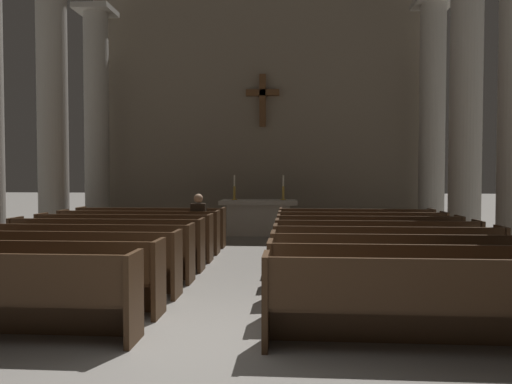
% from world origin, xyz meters
% --- Properties ---
extents(ground_plane, '(80.00, 80.00, 0.00)m').
position_xyz_m(ground_plane, '(0.00, 0.00, 0.00)').
color(ground_plane, gray).
extents(pew_left_row_2, '(3.54, 0.50, 0.95)m').
position_xyz_m(pew_left_row_2, '(-2.42, 0.92, 0.48)').
color(pew_left_row_2, '#422B19').
rests_on(pew_left_row_2, ground).
extents(pew_left_row_3, '(3.54, 0.50, 0.95)m').
position_xyz_m(pew_left_row_3, '(-2.42, 1.88, 0.48)').
color(pew_left_row_3, '#422B19').
rests_on(pew_left_row_3, ground).
extents(pew_left_row_4, '(3.54, 0.50, 0.95)m').
position_xyz_m(pew_left_row_4, '(-2.42, 2.84, 0.48)').
color(pew_left_row_4, '#422B19').
rests_on(pew_left_row_4, ground).
extents(pew_left_row_5, '(3.54, 0.50, 0.95)m').
position_xyz_m(pew_left_row_5, '(-2.42, 3.80, 0.48)').
color(pew_left_row_5, '#422B19').
rests_on(pew_left_row_5, ground).
extents(pew_left_row_6, '(3.54, 0.50, 0.95)m').
position_xyz_m(pew_left_row_6, '(-2.42, 4.76, 0.48)').
color(pew_left_row_6, '#422B19').
rests_on(pew_left_row_6, ground).
extents(pew_left_row_7, '(3.54, 0.50, 0.95)m').
position_xyz_m(pew_left_row_7, '(-2.42, 5.72, 0.48)').
color(pew_left_row_7, '#422B19').
rests_on(pew_left_row_7, ground).
extents(pew_left_row_8, '(3.54, 0.50, 0.95)m').
position_xyz_m(pew_left_row_8, '(-2.42, 6.68, 0.48)').
color(pew_left_row_8, '#422B19').
rests_on(pew_left_row_8, ground).
extents(pew_right_row_1, '(3.54, 0.50, 0.95)m').
position_xyz_m(pew_right_row_1, '(2.42, -0.04, 0.48)').
color(pew_right_row_1, '#422B19').
rests_on(pew_right_row_1, ground).
extents(pew_right_row_2, '(3.54, 0.50, 0.95)m').
position_xyz_m(pew_right_row_2, '(2.42, 0.92, 0.48)').
color(pew_right_row_2, '#422B19').
rests_on(pew_right_row_2, ground).
extents(pew_right_row_3, '(3.54, 0.50, 0.95)m').
position_xyz_m(pew_right_row_3, '(2.42, 1.88, 0.48)').
color(pew_right_row_3, '#422B19').
rests_on(pew_right_row_3, ground).
extents(pew_right_row_4, '(3.54, 0.50, 0.95)m').
position_xyz_m(pew_right_row_4, '(2.42, 2.84, 0.48)').
color(pew_right_row_4, '#422B19').
rests_on(pew_right_row_4, ground).
extents(pew_right_row_5, '(3.54, 0.50, 0.95)m').
position_xyz_m(pew_right_row_5, '(2.42, 3.80, 0.48)').
color(pew_right_row_5, '#422B19').
rests_on(pew_right_row_5, ground).
extents(pew_right_row_6, '(3.54, 0.50, 0.95)m').
position_xyz_m(pew_right_row_6, '(2.42, 4.76, 0.48)').
color(pew_right_row_6, '#422B19').
rests_on(pew_right_row_6, ground).
extents(pew_right_row_7, '(3.54, 0.50, 0.95)m').
position_xyz_m(pew_right_row_7, '(2.42, 5.72, 0.48)').
color(pew_right_row_7, '#422B19').
rests_on(pew_right_row_7, ground).
extents(pew_right_row_8, '(3.54, 0.50, 0.95)m').
position_xyz_m(pew_right_row_8, '(2.42, 6.68, 0.48)').
color(pew_right_row_8, '#422B19').
rests_on(pew_right_row_8, ground).
extents(column_left_third, '(1.10, 1.10, 6.78)m').
position_xyz_m(column_left_third, '(-5.00, 7.03, 3.31)').
color(column_left_third, '#ADA89E').
rests_on(column_left_third, ground).
extents(column_right_third, '(1.10, 1.10, 6.78)m').
position_xyz_m(column_right_third, '(5.00, 7.03, 3.31)').
color(column_right_third, '#ADA89E').
rests_on(column_right_third, ground).
extents(column_left_fourth, '(1.10, 1.10, 6.78)m').
position_xyz_m(column_left_fourth, '(-5.00, 9.84, 3.31)').
color(column_left_fourth, '#ADA89E').
rests_on(column_left_fourth, ground).
extents(column_right_fourth, '(1.10, 1.10, 6.78)m').
position_xyz_m(column_right_fourth, '(5.00, 9.84, 3.31)').
color(column_right_fourth, '#ADA89E').
rests_on(column_right_fourth, ground).
extents(altar, '(2.20, 0.90, 1.01)m').
position_xyz_m(altar, '(0.00, 9.14, 0.53)').
color(altar, '#BCB7AD').
rests_on(altar, ground).
extents(candlestick_left, '(0.16, 0.16, 0.71)m').
position_xyz_m(candlestick_left, '(-0.70, 9.14, 1.24)').
color(candlestick_left, '#B79338').
rests_on(candlestick_left, altar).
extents(candlestick_right, '(0.16, 0.16, 0.71)m').
position_xyz_m(candlestick_right, '(0.70, 9.14, 1.24)').
color(candlestick_right, '#B79338').
rests_on(candlestick_right, altar).
extents(apse_with_cross, '(11.18, 0.45, 7.45)m').
position_xyz_m(apse_with_cross, '(0.00, 11.24, 3.73)').
color(apse_with_cross, gray).
rests_on(apse_with_cross, ground).
extents(lone_worshipper, '(0.32, 0.43, 1.32)m').
position_xyz_m(lone_worshipper, '(-1.09, 5.76, 0.69)').
color(lone_worshipper, '#26262B').
rests_on(lone_worshipper, ground).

